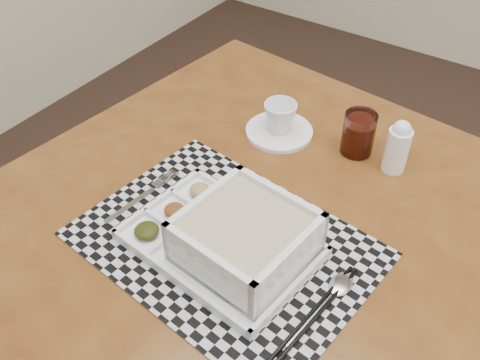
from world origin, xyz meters
name	(u,v)px	position (x,y,z in m)	size (l,w,h in m)	color
dining_table	(261,237)	(-0.88, 0.32, 0.66)	(1.08, 1.08, 0.74)	#52260E
placemat	(225,244)	(-0.89, 0.21, 0.74)	(0.50, 0.37, 0.00)	#B6B6BE
serving_tray	(238,240)	(-0.86, 0.21, 0.78)	(0.34, 0.25, 0.10)	white
fork	(144,194)	(-1.10, 0.23, 0.74)	(0.04, 0.19, 0.00)	#B8B8BF
spoon	(337,289)	(-0.68, 0.23, 0.74)	(0.04, 0.18, 0.01)	#B8B8BF
chopsticks	(313,316)	(-0.69, 0.17, 0.74)	(0.04, 0.24, 0.01)	black
saucer	(279,132)	(-0.98, 0.55, 0.74)	(0.15, 0.15, 0.01)	white
cup	(280,117)	(-0.98, 0.55, 0.78)	(0.07, 0.07, 0.07)	white
juice_glass	(358,135)	(-0.81, 0.59, 0.78)	(0.07, 0.07, 0.09)	white
creamer_bottle	(398,147)	(-0.73, 0.58, 0.79)	(0.05, 0.05, 0.12)	white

